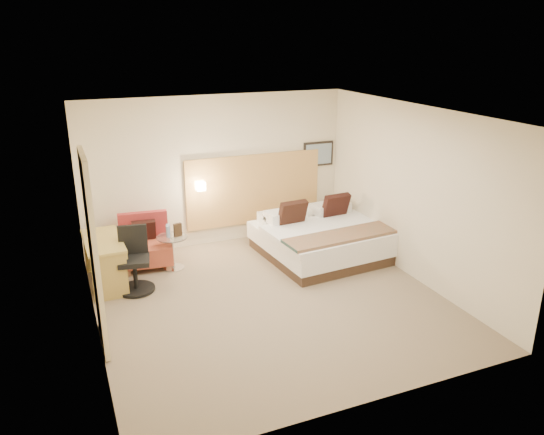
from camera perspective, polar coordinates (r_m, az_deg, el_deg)
name	(u,v)px	position (r m, az deg, el deg)	size (l,w,h in m)	color
floor	(270,301)	(7.83, -0.20, -8.92)	(4.80, 5.00, 0.02)	#766550
ceiling	(270,113)	(6.98, -0.22, 11.19)	(4.80, 5.00, 0.02)	white
wall_back	(217,171)	(9.57, -5.96, 4.99)	(4.80, 0.02, 2.70)	beige
wall_front	(369,289)	(5.23, 10.40, -7.60)	(4.80, 0.02, 2.70)	beige
wall_left	(86,237)	(6.81, -19.34, -1.97)	(0.02, 5.00, 2.70)	beige
wall_right	(414,193)	(8.46, 15.07, 2.53)	(0.02, 5.00, 2.70)	beige
headboard_panel	(254,189)	(9.85, -1.91, 3.09)	(2.60, 0.04, 1.30)	tan
art_frame	(318,154)	(10.25, 5.00, 6.84)	(0.62, 0.03, 0.47)	black
art_canvas	(319,154)	(10.23, 5.05, 6.81)	(0.54, 0.01, 0.39)	#7890A5
lamp_arm	(200,185)	(9.44, -7.79, 3.47)	(0.02, 0.02, 0.12)	silver
lamp_shade	(201,186)	(9.39, -7.70, 3.38)	(0.15, 0.15, 0.15)	#F9E7C2
curtain	(94,254)	(6.62, -18.63, -3.70)	(0.06, 0.90, 2.42)	beige
bottle_a	(168,232)	(8.70, -11.13, -1.51)	(0.06, 0.06, 0.20)	#819DC8
bottle_b	(168,230)	(8.77, -11.09, -1.33)	(0.06, 0.06, 0.20)	#8097C6
menu_folder	(178,230)	(8.72, -10.11, -1.32)	(0.13, 0.05, 0.22)	#392717
bed	(322,238)	(9.26, 5.38, -2.16)	(2.17, 2.12, 0.99)	#3C291E
lounge_chair	(146,246)	(9.07, -13.45, -2.97)	(0.87, 0.78, 0.86)	#B47755
side_table	(173,251)	(8.84, -10.62, -3.55)	(0.59, 0.59, 0.56)	silver
desk	(105,249)	(8.45, -17.50, -3.25)	(0.57, 1.20, 0.74)	#B29845
desk_chair	(135,265)	(8.21, -14.56, -4.98)	(0.64, 0.64, 0.98)	black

